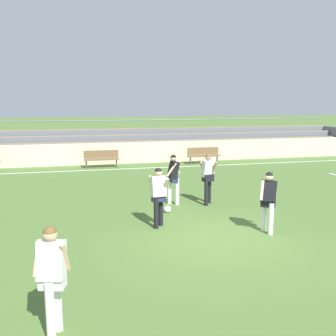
% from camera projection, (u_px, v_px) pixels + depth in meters
% --- Properties ---
extents(ground_plane, '(160.00, 160.00, 0.00)m').
position_uv_depth(ground_plane, '(216.00, 238.00, 9.64)').
color(ground_plane, '#4C6B30').
extents(field_line_sideline, '(44.00, 0.12, 0.01)m').
position_uv_depth(field_line_sideline, '(145.00, 168.00, 19.77)').
color(field_line_sideline, white).
rests_on(field_line_sideline, ground).
extents(sideline_wall, '(48.00, 0.16, 1.19)m').
position_uv_depth(sideline_wall, '(139.00, 153.00, 21.32)').
color(sideline_wall, beige).
rests_on(sideline_wall, ground).
extents(bleacher_stand, '(24.30, 3.39, 2.24)m').
position_uv_depth(bleacher_stand, '(169.00, 142.00, 24.03)').
color(bleacher_stand, '#897051').
rests_on(bleacher_stand, ground).
extents(bench_centre_sideline, '(1.80, 0.40, 0.90)m').
position_uv_depth(bench_centre_sideline, '(203.00, 154.00, 21.10)').
color(bench_centre_sideline, brown).
rests_on(bench_centre_sideline, ground).
extents(bench_near_wall_gap, '(1.80, 0.40, 0.90)m').
position_uv_depth(bench_near_wall_gap, '(101.00, 157.00, 19.82)').
color(bench_near_wall_gap, brown).
rests_on(bench_near_wall_gap, ground).
extents(player_white_wide_right, '(0.45, 0.62, 1.72)m').
position_uv_depth(player_white_wide_right, '(208.00, 174.00, 12.63)').
color(player_white_wide_right, black).
rests_on(player_white_wide_right, ground).
extents(player_dark_pressing_high, '(0.58, 0.46, 1.69)m').
position_uv_depth(player_dark_pressing_high, '(173.00, 175.00, 12.64)').
color(player_dark_pressing_high, white).
rests_on(player_dark_pressing_high, ground).
extents(player_white_deep_cover, '(0.54, 0.40, 1.69)m').
position_uv_depth(player_white_deep_cover, '(52.00, 271.00, 5.45)').
color(player_white_deep_cover, white).
rests_on(player_white_deep_cover, ground).
extents(player_dark_dropping_back, '(0.62, 0.53, 1.63)m').
position_uv_depth(player_dark_dropping_back, '(268.00, 197.00, 9.87)').
color(player_dark_dropping_back, white).
rests_on(player_dark_dropping_back, ground).
extents(player_white_challenging, '(0.46, 0.57, 1.66)m').
position_uv_depth(player_white_challenging, '(158.00, 192.00, 10.32)').
color(player_white_challenging, black).
rests_on(player_white_challenging, ground).
extents(soccer_ball, '(0.22, 0.22, 0.22)m').
position_uv_depth(soccer_ball, '(168.00, 209.00, 11.81)').
color(soccer_ball, white).
rests_on(soccer_ball, ground).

